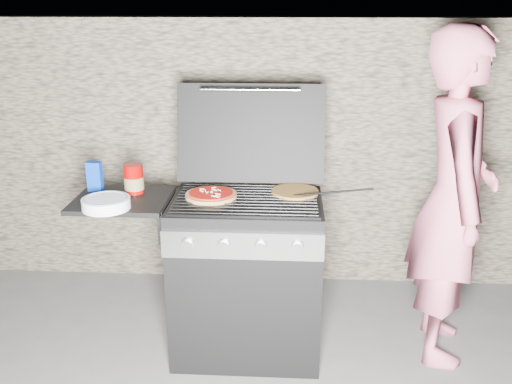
# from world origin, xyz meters

# --- Properties ---
(ground) EXTENTS (50.00, 50.00, 0.00)m
(ground) POSITION_xyz_m (0.00, 0.00, 0.00)
(ground) COLOR #615E5C
(stone_wall) EXTENTS (8.00, 0.35, 1.80)m
(stone_wall) POSITION_xyz_m (0.00, 1.05, 0.90)
(stone_wall) COLOR #80755B
(stone_wall) RESTS_ON ground
(gas_grill) EXTENTS (1.34, 0.79, 0.91)m
(gas_grill) POSITION_xyz_m (-0.25, 0.00, 0.46)
(gas_grill) COLOR black
(gas_grill) RESTS_ON ground
(pizza_topped) EXTENTS (0.33, 0.33, 0.03)m
(pizza_topped) POSITION_xyz_m (-0.19, 0.02, 0.93)
(pizza_topped) COLOR tan
(pizza_topped) RESTS_ON gas_grill
(pizza_plain) EXTENTS (0.33, 0.33, 0.01)m
(pizza_plain) POSITION_xyz_m (0.26, 0.11, 0.92)
(pizza_plain) COLOR gold
(pizza_plain) RESTS_ON gas_grill
(sauce_jar) EXTENTS (0.13, 0.13, 0.16)m
(sauce_jar) POSITION_xyz_m (-0.62, 0.09, 0.98)
(sauce_jar) COLOR #870303
(sauce_jar) RESTS_ON gas_grill
(blue_carton) EXTENTS (0.08, 0.05, 0.17)m
(blue_carton) POSITION_xyz_m (-0.84, 0.10, 0.99)
(blue_carton) COLOR #062FAC
(blue_carton) RESTS_ON gas_grill
(plate_stack) EXTENTS (0.25, 0.25, 0.06)m
(plate_stack) POSITION_xyz_m (-0.70, -0.17, 0.93)
(plate_stack) COLOR white
(plate_stack) RESTS_ON gas_grill
(person) EXTENTS (0.51, 0.71, 1.80)m
(person) POSITION_xyz_m (1.10, 0.08, 0.90)
(person) COLOR #CE627A
(person) RESTS_ON ground
(tongs) EXTENTS (0.42, 0.09, 0.09)m
(tongs) POSITION_xyz_m (0.45, 0.00, 0.95)
(tongs) COLOR black
(tongs) RESTS_ON gas_grill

